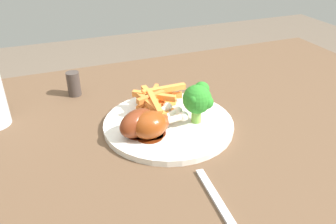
% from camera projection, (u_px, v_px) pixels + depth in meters
% --- Properties ---
extents(dining_table, '(1.19, 0.75, 0.74)m').
position_uv_depth(dining_table, '(184.00, 165.00, 0.75)').
color(dining_table, brown).
rests_on(dining_table, ground_plane).
extents(dinner_plate, '(0.26, 0.26, 0.01)m').
position_uv_depth(dinner_plate, '(168.00, 123.00, 0.69)').
color(dinner_plate, white).
rests_on(dinner_plate, dining_table).
extents(broccoli_floret_front, '(0.06, 0.06, 0.08)m').
position_uv_depth(broccoli_floret_front, '(198.00, 99.00, 0.66)').
color(broccoli_floret_front, '#7DB848').
rests_on(broccoli_floret_front, dinner_plate).
extents(carrot_fries_pile, '(0.12, 0.15, 0.04)m').
position_uv_depth(carrot_fries_pile, '(156.00, 100.00, 0.71)').
color(carrot_fries_pile, orange).
rests_on(carrot_fries_pile, dinner_plate).
extents(chicken_drumstick_near, '(0.13, 0.09, 0.05)m').
position_uv_depth(chicken_drumstick_near, '(139.00, 122.00, 0.63)').
color(chicken_drumstick_near, '#4C190C').
rests_on(chicken_drumstick_near, dinner_plate).
extents(chicken_drumstick_far, '(0.12, 0.08, 0.04)m').
position_uv_depth(chicken_drumstick_far, '(154.00, 123.00, 0.64)').
color(chicken_drumstick_far, '#591F0F').
rests_on(chicken_drumstick_far, dinner_plate).
extents(chicken_drumstick_extra, '(0.12, 0.07, 0.05)m').
position_uv_depth(chicken_drumstick_extra, '(151.00, 125.00, 0.62)').
color(chicken_drumstick_extra, '#5F220A').
rests_on(chicken_drumstick_extra, dinner_plate).
extents(fork, '(0.03, 0.19, 0.00)m').
position_uv_depth(fork, '(224.00, 212.00, 0.48)').
color(fork, silver).
rests_on(fork, dining_table).
extents(pepper_shaker, '(0.03, 0.03, 0.06)m').
position_uv_depth(pepper_shaker, '(74.00, 84.00, 0.79)').
color(pepper_shaker, '#423833').
rests_on(pepper_shaker, dining_table).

